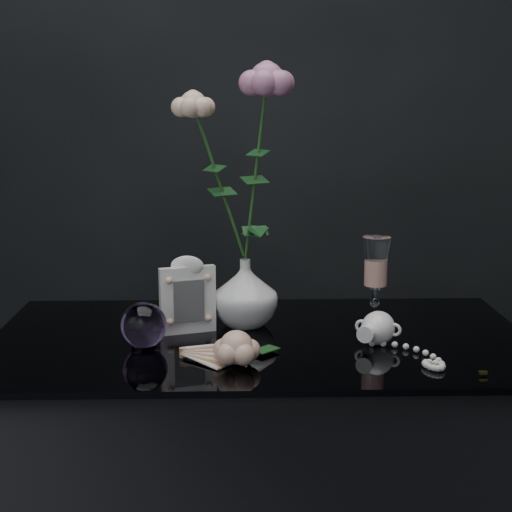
{
  "coord_description": "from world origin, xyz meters",
  "views": [
    {
      "loc": [
        -0.05,
        -1.42,
        1.22
      ],
      "look_at": [
        -0.01,
        0.06,
        0.92
      ],
      "focal_mm": 55.0,
      "sensor_mm": 36.0,
      "label": 1
    }
  ],
  "objects_px": {
    "loose_rose": "(236,348)",
    "wine_glass": "(375,283)",
    "paperweight": "(144,325)",
    "pearl_jar": "(378,326)",
    "vase": "(245,293)",
    "picture_frame": "(188,294)"
  },
  "relations": [
    {
      "from": "wine_glass",
      "to": "pearl_jar",
      "type": "bearing_deg",
      "value": -96.13
    },
    {
      "from": "wine_glass",
      "to": "picture_frame",
      "type": "xyz_separation_m",
      "value": [
        -0.38,
        -0.02,
        -0.02
      ]
    },
    {
      "from": "paperweight",
      "to": "pearl_jar",
      "type": "relative_size",
      "value": 0.38
    },
    {
      "from": "picture_frame",
      "to": "loose_rose",
      "type": "distance_m",
      "value": 0.22
    },
    {
      "from": "vase",
      "to": "paperweight",
      "type": "height_order",
      "value": "vase"
    },
    {
      "from": "loose_rose",
      "to": "pearl_jar",
      "type": "height_order",
      "value": "pearl_jar"
    },
    {
      "from": "vase",
      "to": "picture_frame",
      "type": "xyz_separation_m",
      "value": [
        -0.11,
        -0.05,
        0.01
      ]
    },
    {
      "from": "paperweight",
      "to": "picture_frame",
      "type": "bearing_deg",
      "value": 50.01
    },
    {
      "from": "picture_frame",
      "to": "pearl_jar",
      "type": "bearing_deg",
      "value": -30.09
    },
    {
      "from": "vase",
      "to": "picture_frame",
      "type": "distance_m",
      "value": 0.12
    },
    {
      "from": "pearl_jar",
      "to": "paperweight",
      "type": "bearing_deg",
      "value": -154.36
    },
    {
      "from": "wine_glass",
      "to": "paperweight",
      "type": "relative_size",
      "value": 2.17
    },
    {
      "from": "picture_frame",
      "to": "paperweight",
      "type": "height_order",
      "value": "picture_frame"
    },
    {
      "from": "vase",
      "to": "loose_rose",
      "type": "xyz_separation_m",
      "value": [
        -0.02,
        -0.24,
        -0.04
      ]
    },
    {
      "from": "vase",
      "to": "pearl_jar",
      "type": "relative_size",
      "value": 0.6
    },
    {
      "from": "vase",
      "to": "pearl_jar",
      "type": "bearing_deg",
      "value": -26.32
    },
    {
      "from": "picture_frame",
      "to": "loose_rose",
      "type": "bearing_deg",
      "value": -82.02
    },
    {
      "from": "loose_rose",
      "to": "wine_glass",
      "type": "bearing_deg",
      "value": 24.72
    },
    {
      "from": "wine_glass",
      "to": "loose_rose",
      "type": "bearing_deg",
      "value": -141.99
    },
    {
      "from": "picture_frame",
      "to": "paperweight",
      "type": "relative_size",
      "value": 1.81
    },
    {
      "from": "picture_frame",
      "to": "paperweight",
      "type": "distance_m",
      "value": 0.12
    },
    {
      "from": "vase",
      "to": "loose_rose",
      "type": "relative_size",
      "value": 0.76
    }
  ]
}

